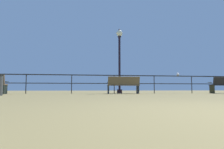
# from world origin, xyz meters

# --- Properties ---
(pier_railing) EXTENTS (18.52, 0.05, 1.02)m
(pier_railing) POSITION_xyz_m (0.00, 9.01, 0.76)
(pier_railing) COLOR black
(pier_railing) RESTS_ON ground_plane
(bench_near_left) EXTENTS (1.66, 0.70, 0.88)m
(bench_near_left) POSITION_xyz_m (0.38, 8.37, 0.49)
(bench_near_left) COLOR brown
(bench_near_left) RESTS_ON ground_plane
(bench_near_right) EXTENTS (1.50, 0.63, 0.92)m
(bench_near_right) POSITION_xyz_m (6.20, 8.38, 0.52)
(bench_near_right) COLOR black
(bench_near_right) RESTS_ON ground_plane
(lamppost_center) EXTENTS (0.36, 0.36, 3.74)m
(lamppost_center) POSITION_xyz_m (0.34, 9.24, 2.23)
(lamppost_center) COLOR black
(lamppost_center) RESTS_ON ground_plane
(seagull_on_rail) EXTENTS (0.23, 0.39, 0.19)m
(seagull_on_rail) POSITION_xyz_m (3.78, 9.03, 1.10)
(seagull_on_rail) COLOR silver
(seagull_on_rail) RESTS_ON pier_railing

